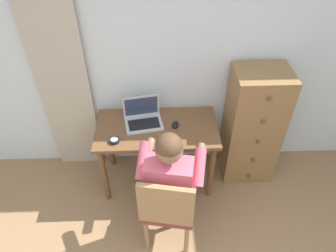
# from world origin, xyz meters

# --- Properties ---
(wall_back) EXTENTS (4.80, 0.05, 2.50)m
(wall_back) POSITION_xyz_m (0.00, 2.20, 1.25)
(wall_back) COLOR silver
(wall_back) RESTS_ON ground_plane
(curtain_panel) EXTENTS (0.47, 0.03, 2.15)m
(curtain_panel) POSITION_xyz_m (-1.07, 2.13, 1.08)
(curtain_panel) COLOR #BCAD99
(curtain_panel) RESTS_ON ground_plane
(desk) EXTENTS (1.13, 0.58, 0.72)m
(desk) POSITION_xyz_m (-0.22, 1.84, 0.61)
(desk) COLOR brown
(desk) RESTS_ON ground_plane
(dresser) EXTENTS (0.50, 0.44, 1.23)m
(dresser) POSITION_xyz_m (0.72, 1.94, 0.61)
(dresser) COLOR olive
(dresser) RESTS_ON ground_plane
(chair) EXTENTS (0.49, 0.47, 0.90)m
(chair) POSITION_xyz_m (-0.14, 1.12, 0.51)
(chair) COLOR brown
(chair) RESTS_ON ground_plane
(person_seated) EXTENTS (0.60, 0.63, 1.22)m
(person_seated) POSITION_xyz_m (-0.11, 1.30, 0.69)
(person_seated) COLOR #4C4C4C
(person_seated) RESTS_ON ground_plane
(laptop) EXTENTS (0.38, 0.30, 0.24)m
(laptop) POSITION_xyz_m (-0.34, 1.92, 0.77)
(laptop) COLOR #B7BABF
(laptop) RESTS_ON desk
(computer_mouse) EXTENTS (0.08, 0.11, 0.03)m
(computer_mouse) POSITION_xyz_m (-0.05, 1.85, 0.74)
(computer_mouse) COLOR black
(computer_mouse) RESTS_ON desk
(desk_clock) EXTENTS (0.09, 0.09, 0.03)m
(desk_clock) POSITION_xyz_m (-0.59, 1.66, 0.74)
(desk_clock) COLOR black
(desk_clock) RESTS_ON desk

